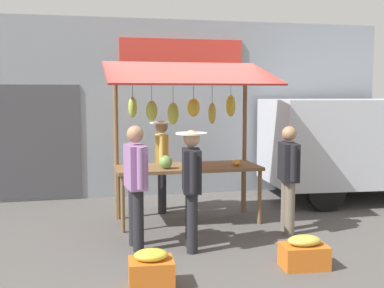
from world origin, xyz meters
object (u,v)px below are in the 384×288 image
(shopper_with_ponytail, at_px, (136,178))
(shopper_in_grey_tee, at_px, (288,172))
(shopper_in_striped_shirt, at_px, (191,181))
(produce_crate_near, at_px, (151,270))
(market_stall, at_px, (187,123))
(vendor_with_sunhat, at_px, (162,159))
(produce_crate_side, at_px, (304,253))
(parked_van, at_px, (376,140))

(shopper_with_ponytail, bearing_deg, shopper_in_grey_tee, -89.69)
(shopper_in_striped_shirt, bearing_deg, produce_crate_near, 156.63)
(market_stall, distance_m, produce_crate_near, 2.98)
(vendor_with_sunhat, distance_m, shopper_in_grey_tee, 2.27)
(produce_crate_side, bearing_deg, market_stall, -69.52)
(vendor_with_sunhat, bearing_deg, shopper_in_striped_shirt, 9.31)
(shopper_with_ponytail, relative_size, parked_van, 0.35)
(market_stall, bearing_deg, vendor_with_sunhat, -68.79)
(vendor_with_sunhat, bearing_deg, produce_crate_near, -2.90)
(shopper_with_ponytail, relative_size, produce_crate_near, 3.25)
(vendor_with_sunhat, distance_m, parked_van, 4.12)
(market_stall, relative_size, shopper_in_grey_tee, 1.63)
(shopper_in_grey_tee, bearing_deg, produce_crate_near, 135.64)
(vendor_with_sunhat, bearing_deg, market_stall, 29.83)
(parked_van, bearing_deg, produce_crate_near, 39.05)
(vendor_with_sunhat, distance_m, produce_crate_side, 3.33)
(market_stall, relative_size, shopper_with_ponytail, 1.57)
(market_stall, distance_m, shopper_with_ponytail, 1.63)
(produce_crate_near, bearing_deg, parked_van, -145.08)
(parked_van, bearing_deg, market_stall, 16.49)
(shopper_with_ponytail, height_order, parked_van, parked_van)
(shopper_in_striped_shirt, xyz_separation_m, produce_crate_side, (-1.12, 0.92, -0.72))
(parked_van, height_order, produce_crate_near, parked_van)
(parked_van, relative_size, produce_crate_near, 9.23)
(market_stall, xyz_separation_m, vendor_with_sunhat, (0.28, -0.71, -0.64))
(shopper_with_ponytail, bearing_deg, produce_crate_near, 174.60)
(shopper_in_grey_tee, relative_size, produce_crate_near, 3.13)
(produce_crate_near, bearing_deg, shopper_with_ponytail, -89.79)
(shopper_with_ponytail, distance_m, parked_van, 5.18)
(vendor_with_sunhat, xyz_separation_m, parked_van, (-4.11, -0.13, 0.22))
(vendor_with_sunhat, xyz_separation_m, shopper_in_grey_tee, (-1.55, 1.66, -0.02))
(parked_van, xyz_separation_m, produce_crate_side, (2.97, 3.17, -0.95))
(shopper_with_ponytail, bearing_deg, parked_van, -72.63)
(produce_crate_near, bearing_deg, vendor_with_sunhat, -101.51)
(shopper_in_striped_shirt, distance_m, produce_crate_near, 1.46)
(shopper_in_grey_tee, xyz_separation_m, produce_crate_side, (0.40, 1.37, -0.70))
(produce_crate_side, bearing_deg, produce_crate_near, 5.02)
(vendor_with_sunhat, relative_size, produce_crate_near, 3.15)
(market_stall, distance_m, vendor_with_sunhat, 1.00)
(shopper_in_grey_tee, height_order, shopper_with_ponytail, shopper_with_ponytail)
(vendor_with_sunhat, xyz_separation_m, shopper_in_striped_shirt, (-0.03, 2.12, -0.00))
(market_stall, relative_size, produce_crate_side, 4.59)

